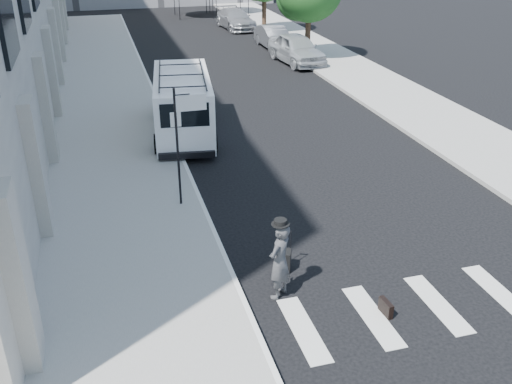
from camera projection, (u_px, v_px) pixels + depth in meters
ground at (300, 250)px, 14.84m from camera, size 120.00×120.00×0.00m
sidewalk_left at (106, 93)px, 27.61m from camera, size 4.50×48.00×0.15m
sidewalk_right at (329, 58)px, 34.30m from camera, size 4.00×56.00×0.15m
sign_pole at (184, 122)px, 15.86m from camera, size 1.03×0.07×3.50m
businessman at (280, 261)px, 12.66m from camera, size 0.81×0.78×1.86m
briefcase at (386, 308)px, 12.39m from camera, size 0.15×0.45×0.34m
suitcase at (286, 260)px, 13.90m from camera, size 0.35×0.42×1.01m
cargo_van at (183, 104)px, 22.15m from camera, size 2.85×6.53×2.38m
parked_car_a at (297, 49)px, 33.11m from camera, size 2.44×5.08×1.68m
parked_car_b at (274, 37)px, 36.97m from camera, size 1.60×4.28×1.40m
parked_car_c at (235, 19)px, 43.19m from camera, size 2.43×5.15×1.45m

